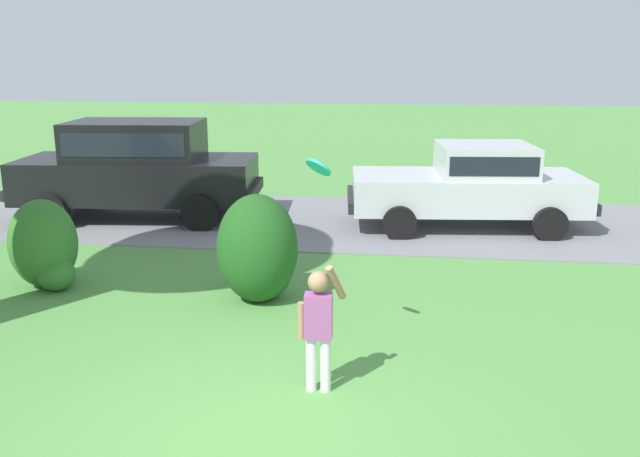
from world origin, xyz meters
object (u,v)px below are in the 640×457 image
at_px(parked_sedan, 472,183).
at_px(child_thrower, 319,321).
at_px(parked_suv, 137,165).
at_px(frisbee, 318,167).

height_order(parked_sedan, child_thrower, parked_sedan).
xyz_separation_m(parked_sedan, parked_suv, (-6.41, -0.13, 0.23)).
distance_m(parked_suv, child_thrower, 7.92).
xyz_separation_m(child_thrower, frisbee, (-0.10, 0.74, 1.34)).
bearing_deg(parked_suv, child_thrower, -56.14).
height_order(child_thrower, frisbee, frisbee).
xyz_separation_m(parked_suv, frisbee, (4.31, -5.83, 0.98)).
bearing_deg(parked_sedan, parked_suv, -178.82).
relative_size(parked_suv, child_thrower, 3.76).
xyz_separation_m(parked_sedan, child_thrower, (-2.01, -6.70, -0.13)).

